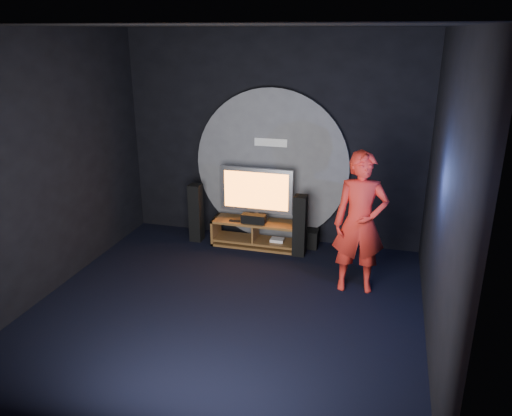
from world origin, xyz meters
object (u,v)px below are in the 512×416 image
(tv, at_px, (256,192))
(player, at_px, (360,223))
(tower_speaker_left, at_px, (196,213))
(media_console, at_px, (256,235))
(subwoofer, at_px, (310,238))
(tower_speaker_right, at_px, (300,226))

(tv, distance_m, player, 2.09)
(tv, relative_size, tower_speaker_left, 1.21)
(player, bearing_deg, media_console, 140.70)
(media_console, distance_m, tv, 0.75)
(media_console, bearing_deg, player, -30.89)
(subwoofer, bearing_deg, tower_speaker_left, -173.37)
(tower_speaker_right, bearing_deg, media_console, 169.01)
(media_console, bearing_deg, tv, 95.86)
(tower_speaker_right, xyz_separation_m, player, (0.98, -0.90, 0.49))
(tower_speaker_left, xyz_separation_m, player, (2.81, -1.02, 0.49))
(tower_speaker_right, bearing_deg, subwoofer, 71.40)
(tower_speaker_left, bearing_deg, tower_speaker_right, -3.89)
(tv, bearing_deg, tower_speaker_left, -174.92)
(tv, bearing_deg, media_console, -84.14)
(tower_speaker_left, distance_m, player, 3.03)
(tv, relative_size, tower_speaker_right, 1.21)
(tv, distance_m, subwoofer, 1.20)
(media_console, bearing_deg, tower_speaker_left, -178.59)
(media_console, bearing_deg, subwoofer, 12.65)
(player, bearing_deg, subwoofer, 116.25)
(media_console, height_order, player, player)
(tv, xyz_separation_m, tower_speaker_left, (-1.05, -0.09, -0.44))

